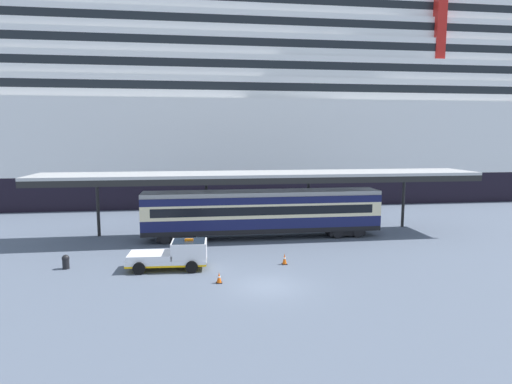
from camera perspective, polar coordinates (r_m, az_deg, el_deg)
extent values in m
plane|color=slate|center=(25.52, 1.60, -12.56)|extent=(400.00, 400.00, 0.00)
cube|color=black|center=(66.48, -5.68, 1.61)|extent=(141.15, 29.01, 4.00)
cube|color=white|center=(66.14, -5.76, 7.36)|extent=(141.15, 29.01, 9.33)
cube|color=white|center=(66.41, -5.83, 12.58)|extent=(129.86, 26.69, 2.75)
cube|color=black|center=(53.20, -5.30, 14.02)|extent=(124.21, 0.12, 0.99)
cube|color=white|center=(66.71, -5.86, 14.93)|extent=(124.67, 25.62, 2.75)
cube|color=black|center=(54.11, -5.36, 16.84)|extent=(119.25, 0.12, 0.99)
cube|color=white|center=(67.12, -5.89, 17.25)|extent=(119.47, 24.56, 2.75)
cube|color=black|center=(55.15, -5.42, 19.57)|extent=(114.28, 0.12, 0.99)
cube|color=white|center=(67.65, -5.92, 19.55)|extent=(114.28, 23.49, 2.75)
cube|color=black|center=(56.31, -5.49, 22.19)|extent=(109.31, 0.12, 0.99)
cube|color=white|center=(68.28, -5.96, 21.80)|extent=(109.08, 22.42, 2.75)
cylinder|color=white|center=(80.76, 25.58, 20.93)|extent=(1.00, 1.00, 2.88)
cube|color=#B7B7B7|center=(36.71, 0.76, 2.44)|extent=(37.93, 5.08, 0.25)
cube|color=black|center=(34.35, 1.37, 1.46)|extent=(37.93, 0.20, 0.50)
cylinder|color=black|center=(39.75, -20.47, -1.75)|extent=(0.28, 0.28, 5.40)
cylinder|color=black|center=(38.78, -6.67, -1.55)|extent=(0.28, 0.28, 5.40)
cylinder|color=black|center=(40.09, 7.01, -1.26)|extent=(0.28, 0.28, 5.40)
cylinder|color=black|center=(43.49, 19.18, -0.94)|extent=(0.28, 0.28, 5.40)
cube|color=black|center=(36.93, 0.87, -4.87)|extent=(20.32, 2.80, 0.40)
cube|color=#141947|center=(36.79, 0.87, -3.88)|extent=(20.32, 2.80, 0.90)
cube|color=beige|center=(36.60, 0.87, -2.27)|extent=(20.32, 2.80, 1.20)
cube|color=black|center=(35.26, 1.21, -2.57)|extent=(18.69, 0.08, 0.72)
cube|color=#141947|center=(36.46, 0.88, -0.88)|extent=(20.32, 2.80, 0.60)
cube|color=#999999|center=(36.39, 0.88, -0.13)|extent=(20.32, 2.69, 0.36)
cube|color=black|center=(36.65, -10.57, -5.74)|extent=(3.20, 2.35, 0.50)
cylinder|color=black|center=(35.58, -12.11, -6.23)|extent=(0.84, 0.12, 0.84)
cylinder|color=black|center=(35.48, -9.19, -6.19)|extent=(0.84, 0.12, 0.84)
cube|color=black|center=(38.78, 11.66, -5.04)|extent=(3.20, 2.35, 0.50)
cylinder|color=black|center=(37.41, 10.95, -5.52)|extent=(0.84, 0.12, 0.84)
cylinder|color=black|center=(38.02, 13.53, -5.39)|extent=(0.84, 0.12, 0.84)
cube|color=white|center=(29.10, -11.82, -8.98)|extent=(5.29, 2.25, 0.36)
cube|color=#F2B20C|center=(29.13, -11.82, -9.23)|extent=(5.29, 2.27, 0.12)
cube|color=white|center=(28.76, -8.96, -7.60)|extent=(2.38, 2.03, 1.10)
cube|color=#19232D|center=(28.67, -8.97, -6.92)|extent=(2.17, 1.94, 0.44)
cube|color=orange|center=(28.61, -8.98, -6.38)|extent=(0.57, 0.23, 0.16)
cube|color=white|center=(29.14, -13.89, -8.28)|extent=(3.00, 2.06, 0.36)
cylinder|color=black|center=(29.95, -8.39, -8.78)|extent=(0.81, 0.29, 0.80)
cylinder|color=black|center=(28.04, -8.63, -9.92)|extent=(0.81, 0.29, 0.80)
cylinder|color=black|center=(30.34, -14.75, -8.74)|extent=(0.81, 0.29, 0.80)
cylinder|color=black|center=(28.45, -15.43, -9.86)|extent=(0.81, 0.29, 0.80)
cube|color=black|center=(26.16, -4.98, -12.04)|extent=(0.36, 0.36, 0.04)
cone|color=#EA590F|center=(26.05, -4.98, -11.34)|extent=(0.30, 0.30, 0.63)
cylinder|color=white|center=(26.04, -4.98, -11.28)|extent=(0.17, 0.17, 0.09)
cube|color=black|center=(29.70, 3.85, -9.63)|extent=(0.36, 0.36, 0.04)
cone|color=#EA590F|center=(29.59, 3.86, -8.92)|extent=(0.30, 0.30, 0.72)
cylinder|color=white|center=(29.58, 3.86, -8.85)|extent=(0.17, 0.17, 0.10)
cube|color=#595960|center=(63.38, 22.39, 0.06)|extent=(4.40, 4.40, 2.40)
cube|color=red|center=(64.31, 23.36, 18.77)|extent=(1.30, 1.30, 39.19)
cylinder|color=black|center=(31.26, -24.17, -8.77)|extent=(0.44, 0.44, 0.70)
sphere|color=black|center=(31.16, -24.21, -8.12)|extent=(0.48, 0.48, 0.48)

